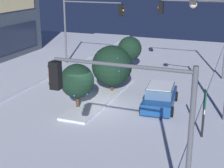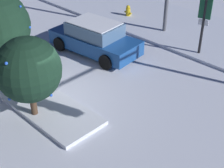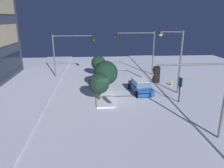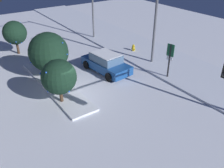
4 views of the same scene
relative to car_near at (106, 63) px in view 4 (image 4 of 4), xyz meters
The scene contains 10 objects.
ground 4.24m from the car_near, 116.26° to the left, with size 52.00×52.00×0.00m, color silver.
curb_strip_near 5.53m from the car_near, 109.65° to the right, with size 52.00×5.20×0.14m, color silver.
median_strip 4.29m from the car_near, 86.58° to the left, with size 9.00×1.80×0.14m, color silver.
car_near is the anchor object (origin of this frame).
street_lamp_arched 5.19m from the car_near, 104.17° to the right, with size 0.71×2.60×7.01m.
fire_hydrant 4.74m from the car_near, 66.47° to the right, with size 0.48×0.26×0.75m.
parking_info_sign 4.90m from the car_near, 139.34° to the right, with size 0.55×0.18×2.69m.
decorated_tree_median 4.44m from the car_near, 68.01° to the left, with size 2.89×2.89×3.45m.
decorated_tree_left_of_median 9.07m from the car_near, 31.07° to the left, with size 2.10×2.10×3.04m.
decorated_tree_right_of_median 5.41m from the car_near, 114.09° to the left, with size 2.16×2.16×2.94m.
Camera 4 is at (-12.64, 5.82, 8.65)m, focal length 38.85 mm.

